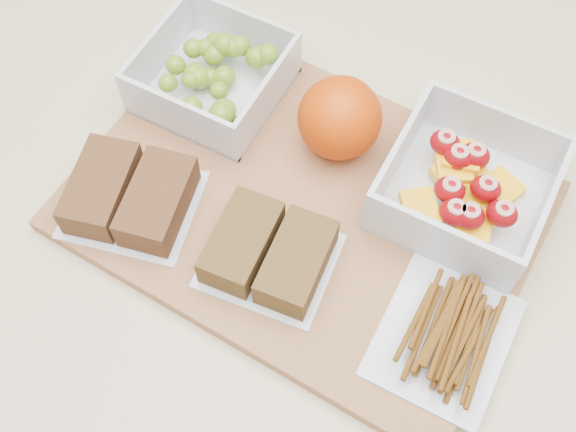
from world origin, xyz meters
The scene contains 9 objects.
ground centered at (0.00, 0.00, 0.00)m, with size 4.00×4.00×0.00m, color gray.
counter centered at (0.00, 0.00, 0.45)m, with size 1.20×0.90×0.90m, color beige.
cutting_board centered at (-0.01, 0.01, 0.91)m, with size 0.42×0.30×0.02m, color #A36D43.
grape_container centered at (-0.15, 0.09, 0.94)m, with size 0.13×0.13×0.06m.
fruit_container centered at (0.12, 0.08, 0.94)m, with size 0.14×0.14×0.06m.
orange centered at (-0.01, 0.09, 0.96)m, with size 0.08×0.08×0.08m, color #D64105.
sandwich_bag_left centered at (-0.15, -0.07, 0.93)m, with size 0.14×0.13×0.04m.
sandwich_bag_center centered at (-0.01, -0.06, 0.93)m, with size 0.12×0.11×0.04m.
pretzel_bag centered at (0.16, -0.05, 0.93)m, with size 0.11×0.13×0.03m.
Camera 1 is at (0.14, -0.30, 1.51)m, focal length 45.00 mm.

